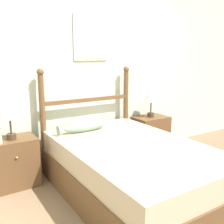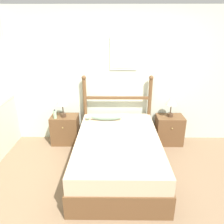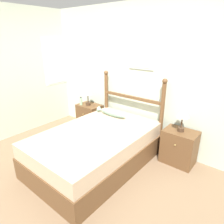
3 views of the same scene
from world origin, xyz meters
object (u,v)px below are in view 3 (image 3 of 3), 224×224
(bottle, at_px, (81,101))
(table_lamp_left, at_px, (88,91))
(bed, at_px, (96,148))
(table_lamp_right, at_px, (183,113))
(nightstand_left, at_px, (90,117))
(nightstand_right, at_px, (179,147))
(fish_pillow, at_px, (111,113))

(bottle, bearing_deg, table_lamp_left, 30.29)
(bed, xyz_separation_m, table_lamp_left, (-1.04, 0.86, 0.60))
(table_lamp_right, bearing_deg, bottle, -177.28)
(nightstand_left, distance_m, table_lamp_left, 0.60)
(nightstand_left, distance_m, nightstand_right, 2.06)
(table_lamp_right, bearing_deg, nightstand_right, 18.89)
(nightstand_right, distance_m, table_lamp_left, 2.15)
(table_lamp_right, bearing_deg, fish_pillow, -170.71)
(nightstand_left, xyz_separation_m, nightstand_right, (2.06, 0.00, 0.00))
(nightstand_left, height_order, bottle, bottle)
(table_lamp_left, bearing_deg, nightstand_right, 0.72)
(bed, relative_size, table_lamp_right, 4.78)
(nightstand_right, bearing_deg, nightstand_left, 180.00)
(nightstand_left, relative_size, bottle, 3.09)
(nightstand_left, height_order, table_lamp_left, table_lamp_left)
(table_lamp_left, distance_m, bottle, 0.28)
(nightstand_left, bearing_deg, bottle, -143.54)
(fish_pillow, bearing_deg, nightstand_right, 9.36)
(table_lamp_left, relative_size, fish_pillow, 0.67)
(table_lamp_right, xyz_separation_m, bottle, (-2.20, -0.10, -0.23))
(table_lamp_right, height_order, fish_pillow, table_lamp_right)
(bed, xyz_separation_m, bottle, (-1.18, 0.78, 0.37))
(nightstand_left, relative_size, nightstand_right, 1.00)
(bottle, height_order, fish_pillow, bottle)
(table_lamp_left, relative_size, bottle, 2.33)
(nightstand_right, xyz_separation_m, fish_pillow, (-1.26, -0.21, 0.36))
(bed, height_order, nightstand_right, bed)
(bed, relative_size, table_lamp_left, 4.78)
(nightstand_left, height_order, fish_pillow, fish_pillow)
(nightstand_left, bearing_deg, nightstand_right, 0.00)
(fish_pillow, bearing_deg, nightstand_left, 165.36)
(fish_pillow, bearing_deg, bottle, 173.91)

